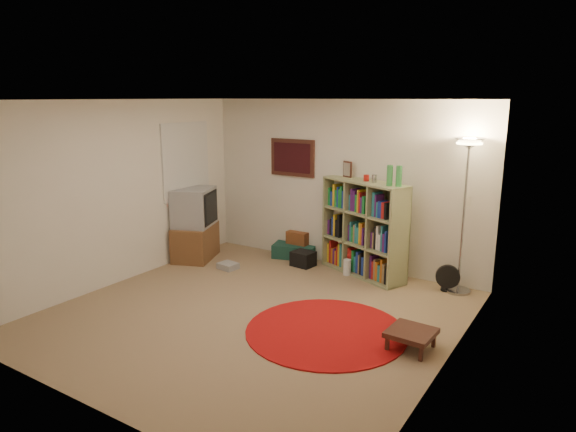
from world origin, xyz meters
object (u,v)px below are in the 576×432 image
object	(u,v)px
bookshelf	(363,230)
side_table	(411,333)
floor_lamp	(468,165)
tv_stand	(195,225)
floor_fan	(448,278)
suitcase	(296,250)

from	to	relation	value
bookshelf	side_table	size ratio (longest dim) A/B	3.53
floor_lamp	tv_stand	xyz separation A→B (m)	(-3.93, -0.78, -1.14)
tv_stand	bookshelf	bearing A→B (deg)	-4.86
bookshelf	floor_lamp	size ratio (longest dim) A/B	0.81
bookshelf	floor_fan	size ratio (longest dim) A/B	4.59
tv_stand	floor_fan	bearing A→B (deg)	-10.50
floor_fan	side_table	size ratio (longest dim) A/B	0.77
bookshelf	tv_stand	xyz separation A→B (m)	(-2.55, -0.75, -0.12)
floor_fan	suitcase	bearing A→B (deg)	157.94
bookshelf	suitcase	world-z (taller)	bookshelf
floor_lamp	tv_stand	distance (m)	4.17
tv_stand	suitcase	distance (m)	1.66
tv_stand	suitcase	xyz separation A→B (m)	(1.30, 0.92, -0.44)
bookshelf	suitcase	xyz separation A→B (m)	(-1.24, 0.17, -0.56)
floor_lamp	tv_stand	size ratio (longest dim) A/B	1.78
tv_stand	floor_lamp	bearing A→B (deg)	-10.15
bookshelf	floor_fan	world-z (taller)	bookshelf
floor_lamp	suitcase	size ratio (longest dim) A/B	2.63
floor_lamp	suitcase	xyz separation A→B (m)	(-2.63, 0.15, -1.58)
floor_lamp	tv_stand	bearing A→B (deg)	-168.83
bookshelf	side_table	world-z (taller)	bookshelf
bookshelf	side_table	distance (m)	2.37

